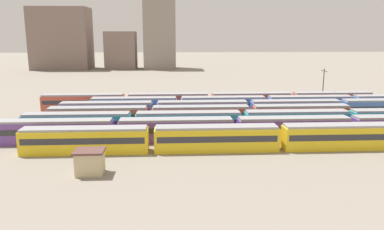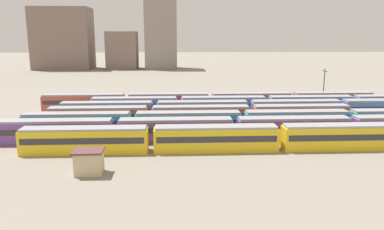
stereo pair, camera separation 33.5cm
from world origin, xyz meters
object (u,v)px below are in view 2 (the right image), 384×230
train_track_4 (249,110)px  signal_hut (89,162)px  train_track_0 (343,136)px  train_track_1 (351,128)px  train_track_6 (210,101)px  train_track_2 (296,121)px  catenary_pole_1 (324,85)px  train_track_5 (267,105)px  train_track_3 (201,116)px

train_track_4 → signal_hut: bearing=-131.0°
train_track_0 → train_track_4: bearing=115.3°
train_track_1 → train_track_4: 20.61m
train_track_4 → train_track_6: (-6.88, 10.40, 0.00)m
signal_hut → train_track_2: bearing=30.9°
catenary_pole_1 → train_track_4: bearing=-146.5°
train_track_1 → train_track_5: same height
train_track_1 → train_track_3: same height
catenary_pole_1 → train_track_1: bearing=-103.4°
train_track_1 → train_track_6: 33.02m
train_track_1 → train_track_6: (-20.36, 26.00, 0.00)m
train_track_3 → train_track_4: bearing=27.1°
train_track_3 → train_track_6: (3.27, 15.60, 0.00)m
train_track_6 → train_track_4: bearing=-56.5°
train_track_4 → catenary_pole_1: catenary_pole_1 is taller
train_track_1 → catenary_pole_1: size_ratio=12.70×
train_track_5 → train_track_4: bearing=-133.1°
train_track_2 → train_track_6: bearing=122.2°
train_track_0 → catenary_pole_1: (10.56, 34.29, 3.06)m
train_track_5 → train_track_6: size_ratio=1.00×
train_track_2 → catenary_pole_1: bearing=59.3°
train_track_3 → catenary_pole_1: bearing=31.5°
train_track_5 → train_track_6: 12.85m
train_track_3 → train_track_4: size_ratio=0.75×
train_track_0 → catenary_pole_1: bearing=72.9°
train_track_0 → catenary_pole_1: size_ratio=10.57×
train_track_0 → train_track_1: same height
train_track_3 → catenary_pole_1: (30.56, 18.69, 3.06)m
train_track_1 → train_track_3: bearing=156.2°
train_track_0 → signal_hut: size_ratio=26.00×
train_track_1 → train_track_2: same height
train_track_0 → train_track_3: bearing=142.0°
signal_hut → train_track_3: bearing=57.6°
train_track_2 → train_track_3: same height
train_track_3 → signal_hut: (-15.35, -24.18, -0.35)m
train_track_1 → train_track_5: 22.51m
signal_hut → train_track_1: bearing=19.5°
train_track_3 → train_track_5: bearing=34.7°
train_track_6 → signal_hut: bearing=-115.1°
train_track_2 → train_track_4: (-6.22, 10.40, 0.00)m
train_track_3 → train_track_6: bearing=78.2°
train_track_2 → train_track_4: same height
signal_hut → train_track_0: bearing=13.7°
train_track_5 → catenary_pole_1: size_ratio=8.43×
train_track_5 → train_track_3: bearing=-145.3°
train_track_3 → signal_hut: 28.65m
train_track_0 → train_track_3: (-19.99, 15.60, -0.00)m
train_track_4 → train_track_5: 7.13m
train_track_6 → signal_hut: train_track_6 is taller
train_track_2 → train_track_6: same height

